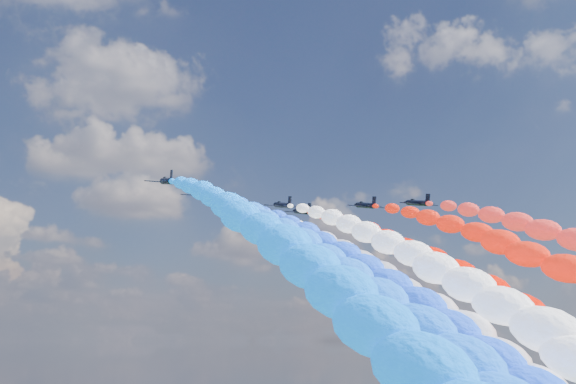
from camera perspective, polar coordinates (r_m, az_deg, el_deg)
name	(u,v)px	position (r m, az deg, el deg)	size (l,w,h in m)	color
jet_0	(167,181)	(140.15, -9.23, 0.82)	(8.14, 10.92, 2.41)	black
trail_0	(252,244)	(90.18, -2.74, -3.95)	(6.23, 95.90, 39.53)	#0868F2
jet_1	(201,195)	(152.09, -6.65, -0.20)	(8.14, 10.92, 2.41)	black
trail_1	(292,256)	(102.99, 0.32, -4.88)	(6.23, 95.90, 39.53)	blue
jet_2	(236,206)	(163.83, -4.02, -1.05)	(8.14, 10.92, 2.41)	black
trail_2	(332,265)	(115.68, 3.34, -5.57)	(6.23, 95.90, 39.53)	blue
jet_3	(283,205)	(162.81, -0.42, -1.01)	(8.14, 10.92, 2.41)	black
trail_3	(399,264)	(116.11, 8.45, -5.48)	(6.23, 95.90, 39.53)	white
jet_4	(255,214)	(174.73, -2.50, -1.71)	(8.14, 10.92, 2.41)	black
trail_4	(350,272)	(127.19, 4.78, -6.06)	(6.23, 95.90, 39.53)	silver
jet_5	(302,211)	(170.81, 1.09, -1.49)	(8.14, 10.92, 2.41)	black
trail_5	(419,269)	(124.77, 9.93, -5.83)	(6.23, 95.90, 39.53)	red
jet_6	(366,205)	(163.95, 5.94, -1.02)	(8.14, 10.92, 2.41)	black
trail_6	(517,265)	(120.37, 17.04, -5.32)	(6.23, 95.90, 39.53)	red
jet_7	(418,203)	(162.55, 9.85, -0.83)	(8.14, 10.92, 2.41)	black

